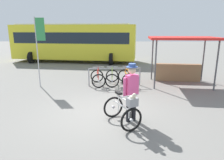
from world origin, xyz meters
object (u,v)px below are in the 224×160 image
object	(u,v)px
featured_bicycle	(124,109)
person_with_featured_bike	(131,90)
racked_bike_red	(98,78)
racked_bike_orange	(126,77)
market_stall	(180,55)
racked_bike_lime	(112,77)
bus_distant	(75,41)
banner_flag	(39,39)

from	to	relation	value
featured_bicycle	person_with_featured_bike	distance (m)	0.61
racked_bike_red	person_with_featured_bike	distance (m)	4.22
racked_bike_orange	person_with_featured_bike	world-z (taller)	person_with_featured_bike
market_stall	racked_bike_red	bearing A→B (deg)	-173.13
racked_bike_lime	featured_bicycle	bearing A→B (deg)	-84.99
racked_bike_red	featured_bicycle	xyz separation A→B (m)	(1.08, -4.29, 0.12)
racked_bike_lime	racked_bike_orange	world-z (taller)	same
market_stall	person_with_featured_bike	bearing A→B (deg)	-121.68
market_stall	racked_bike_lime	bearing A→B (deg)	-172.71
racked_bike_lime	racked_bike_orange	xyz separation A→B (m)	(0.70, 0.06, -0.00)
racked_bike_orange	racked_bike_lime	bearing A→B (deg)	-175.19
racked_bike_orange	person_with_featured_bike	bearing A→B (deg)	-91.27
featured_bicycle	racked_bike_lime	bearing A→B (deg)	95.01
racked_bike_lime	market_stall	xyz separation A→B (m)	(3.36, 0.43, 1.03)
bus_distant	banner_flag	xyz separation A→B (m)	(-0.10, -7.68, 0.49)
market_stall	banner_flag	world-z (taller)	banner_flag
racked_bike_lime	banner_flag	xyz separation A→B (m)	(-3.30, -0.34, 1.86)
banner_flag	market_stall	bearing A→B (deg)	6.62
racked_bike_orange	featured_bicycle	xyz separation A→B (m)	(-0.32, -4.41, 0.12)
racked_bike_red	racked_bike_lime	bearing A→B (deg)	4.81
featured_bicycle	banner_flag	xyz separation A→B (m)	(-3.68, 4.01, 1.74)
racked_bike_red	market_stall	xyz separation A→B (m)	(4.06, 0.49, 1.03)
racked_bike_red	bus_distant	distance (m)	7.93
bus_distant	banner_flag	size ratio (longest dim) A/B	3.20
racked_bike_lime	banner_flag	bearing A→B (deg)	-174.07
racked_bike_orange	featured_bicycle	distance (m)	4.42
person_with_featured_bike	market_stall	xyz separation A→B (m)	(2.75, 4.46, 0.45)
racked_bike_lime	banner_flag	distance (m)	3.80
racked_bike_red	person_with_featured_bike	world-z (taller)	person_with_featured_bike
person_with_featured_bike	bus_distant	size ratio (longest dim) A/B	0.17
racked_bike_red	banner_flag	bearing A→B (deg)	-173.77
bus_distant	person_with_featured_bike	bearing A→B (deg)	-71.50
person_with_featured_bike	banner_flag	bearing A→B (deg)	136.63
racked_bike_orange	bus_distant	world-z (taller)	bus_distant
bus_distant	banner_flag	world-z (taller)	banner_flag
racked_bike_lime	featured_bicycle	world-z (taller)	featured_bicycle
racked_bike_red	market_stall	bearing A→B (deg)	6.87
person_with_featured_bike	market_stall	bearing A→B (deg)	58.32
person_with_featured_bike	bus_distant	distance (m)	12.01
racked_bike_red	racked_bike_lime	world-z (taller)	same
racked_bike_red	person_with_featured_bike	xyz separation A→B (m)	(1.30, -3.97, 0.58)
person_with_featured_bike	banner_flag	distance (m)	5.52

